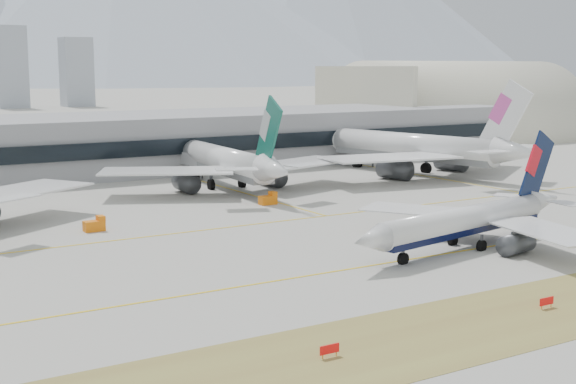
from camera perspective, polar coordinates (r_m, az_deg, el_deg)
ground at (r=114.47m, az=1.34°, el=-5.23°), size 3000.00×3000.00×0.00m
taxiing_airliner at (r=128.18m, az=12.88°, el=-1.99°), size 51.83×44.52×17.50m
widebody_cathay at (r=184.58m, az=-4.28°, el=2.06°), size 63.04×61.90×22.55m
widebody_china_air at (r=211.26m, az=9.39°, el=3.04°), size 69.62×69.18×25.36m
terminal at (r=217.59m, az=-15.29°, el=3.21°), size 280.00×43.10×15.00m
hangar at (r=314.63m, az=11.77°, el=3.66°), size 91.00×60.00×60.00m
hold_sign_left at (r=79.18m, az=2.97°, el=-11.11°), size 2.20×0.15×1.35m
hold_sign_right at (r=98.99m, az=17.91°, el=-7.41°), size 2.20×0.15×1.35m
gse_c at (r=164.04m, az=-1.40°, el=-0.53°), size 3.55×2.00×2.60m
gse_b at (r=141.53m, az=-13.56°, el=-2.30°), size 3.55×2.00×2.60m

